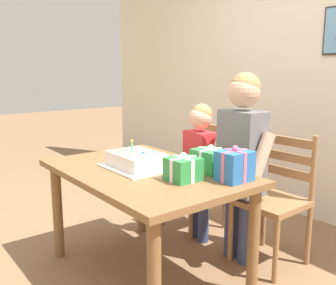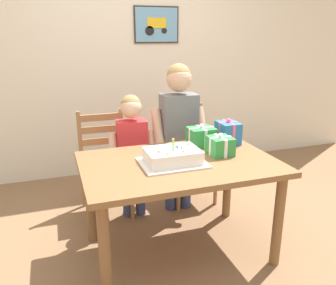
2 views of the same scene
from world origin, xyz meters
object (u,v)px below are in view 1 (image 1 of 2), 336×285
gift_box_beside_cake (235,166)px  chair_left (197,174)px  child_older (242,149)px  dining_table (145,184)px  gift_box_corner_small (183,169)px  chair_right (275,198)px  child_younger (200,159)px  birthday_cake (136,161)px  gift_box_red_large (211,161)px

gift_box_beside_cake → chair_left: bearing=149.0°
child_older → dining_table: bearing=-110.3°
gift_box_beside_cake → gift_box_corner_small: (-0.18, -0.23, -0.02)m
chair_left → child_older: child_older is taller
chair_left → child_older: size_ratio=0.69×
gift_box_corner_small → chair_right: (0.07, 0.78, -0.32)m
dining_table → child_younger: child_younger is taller
gift_box_beside_cake → chair_right: size_ratio=0.23×
chair_left → chair_right: (0.80, -0.00, 0.00)m
chair_left → dining_table: bearing=-63.8°
birthday_cake → gift_box_red_large: (0.36, 0.32, 0.02)m
birthday_cake → chair_right: (0.46, 0.84, -0.31)m
gift_box_beside_cake → gift_box_corner_small: bearing=-129.1°
birthday_cake → chair_right: 1.01m
gift_box_beside_cake → child_younger: bearing=151.7°
chair_left → child_older: 0.75m
dining_table → gift_box_beside_cake: size_ratio=6.47×
birthday_cake → gift_box_corner_small: (0.39, 0.06, 0.02)m
chair_left → child_younger: child_younger is taller
chair_right → gift_box_corner_small: bearing=-95.0°
dining_table → child_older: 0.71m
dining_table → gift_box_red_large: size_ratio=6.43×
dining_table → birthday_cake: bearing=-155.3°
chair_right → child_younger: bearing=-163.4°
dining_table → chair_left: (-0.40, 0.82, -0.16)m
gift_box_red_large → gift_box_corner_small: bearing=-81.6°
gift_box_beside_cake → chair_right: gift_box_beside_cake is taller
birthday_cake → child_younger: bearing=100.6°
chair_right → child_older: size_ratio=0.69×
gift_box_beside_cake → child_older: bearing=126.6°
dining_table → chair_left: chair_left is taller
gift_box_beside_cake → chair_right: bearing=101.8°
birthday_cake → child_older: child_older is taller
dining_table → child_younger: 0.67m
child_older → child_younger: size_ratio=1.22×
gift_box_red_large → chair_left: bearing=142.9°
dining_table → birthday_cake: (-0.06, -0.03, 0.15)m
dining_table → gift_box_corner_small: (0.33, 0.04, 0.17)m
dining_table → gift_box_corner_small: size_ratio=7.50×
gift_box_red_large → gift_box_beside_cake: gift_box_beside_cake is taller
dining_table → chair_right: size_ratio=1.47×
dining_table → child_older: bearing=69.7°
child_younger → chair_right: bearing=16.6°
chair_left → gift_box_red_large: bearing=-37.1°
chair_left → chair_right: same height
chair_left → chair_right: 0.80m
chair_left → child_younger: size_ratio=0.84×
chair_right → child_older: 0.42m
chair_right → child_older: bearing=-133.2°
gift_box_corner_small → chair_right: bearing=85.0°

